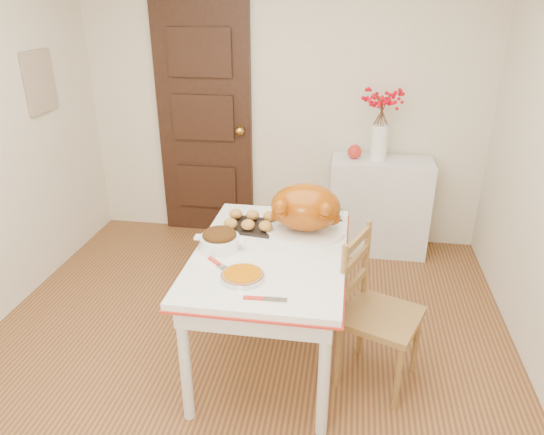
% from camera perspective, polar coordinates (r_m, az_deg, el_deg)
% --- Properties ---
extents(floor, '(3.50, 4.00, 0.00)m').
position_cam_1_polar(floor, '(3.20, -4.18, -17.22)').
color(floor, '#542E1F').
rests_on(floor, ground).
extents(wall_back, '(3.50, 0.00, 2.50)m').
position_cam_1_polar(wall_back, '(4.45, 1.24, 13.03)').
color(wall_back, beige).
rests_on(wall_back, ground).
extents(door_back, '(0.85, 0.06, 2.06)m').
position_cam_1_polar(door_back, '(4.61, -7.62, 10.43)').
color(door_back, black).
rests_on(door_back, ground).
extents(photo_board, '(0.03, 0.35, 0.45)m').
position_cam_1_polar(photo_board, '(4.27, -24.84, 13.82)').
color(photo_board, tan).
rests_on(photo_board, ground).
extents(sideboard, '(0.84, 0.37, 0.84)m').
position_cam_1_polar(sideboard, '(4.45, 12.01, 1.26)').
color(sideboard, silver).
rests_on(sideboard, floor).
extents(kitchen_table, '(0.87, 1.28, 0.76)m').
position_cam_1_polar(kitchen_table, '(3.08, -0.15, -9.96)').
color(kitchen_table, white).
rests_on(kitchen_table, floor).
extents(chair_oak, '(0.53, 0.53, 0.92)m').
position_cam_1_polar(chair_oak, '(2.94, 12.33, -10.58)').
color(chair_oak, olive).
rests_on(chair_oak, floor).
extents(berry_vase, '(0.31, 0.31, 0.61)m').
position_cam_1_polar(berry_vase, '(4.22, 12.24, 10.35)').
color(berry_vase, white).
rests_on(berry_vase, sideboard).
extents(apple, '(0.12, 0.12, 0.12)m').
position_cam_1_polar(apple, '(4.28, 9.35, 7.37)').
color(apple, red).
rests_on(apple, sideboard).
extents(turkey_platter, '(0.51, 0.42, 0.31)m').
position_cam_1_polar(turkey_platter, '(3.02, 3.83, 0.86)').
color(turkey_platter, '#A05209').
rests_on(turkey_platter, kitchen_table).
extents(pumpkin_pie, '(0.26, 0.26, 0.05)m').
position_cam_1_polar(pumpkin_pie, '(2.60, -3.37, -6.53)').
color(pumpkin_pie, '#B75900').
rests_on(pumpkin_pie, kitchen_table).
extents(stuffing_dish, '(0.36, 0.32, 0.11)m').
position_cam_1_polar(stuffing_dish, '(2.89, -5.96, -2.44)').
color(stuffing_dish, '#4B270C').
rests_on(stuffing_dish, kitchen_table).
extents(rolls_tray, '(0.34, 0.29, 0.08)m').
position_cam_1_polar(rolls_tray, '(3.14, -2.47, -0.43)').
color(rolls_tray, '#BF8F41').
rests_on(rolls_tray, kitchen_table).
extents(pie_server, '(0.21, 0.07, 0.01)m').
position_cam_1_polar(pie_server, '(2.44, -0.79, -9.20)').
color(pie_server, silver).
rests_on(pie_server, kitchen_table).
extents(carving_knife, '(0.25, 0.23, 0.01)m').
position_cam_1_polar(carving_knife, '(2.71, -5.51, -5.65)').
color(carving_knife, silver).
rests_on(carving_knife, kitchen_table).
extents(drinking_glass, '(0.07, 0.07, 0.12)m').
position_cam_1_polar(drinking_glass, '(3.27, 2.67, 0.91)').
color(drinking_glass, white).
rests_on(drinking_glass, kitchen_table).
extents(shaker_pair, '(0.10, 0.06, 0.10)m').
position_cam_1_polar(shaker_pair, '(3.26, 7.22, 0.47)').
color(shaker_pair, white).
rests_on(shaker_pair, kitchen_table).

